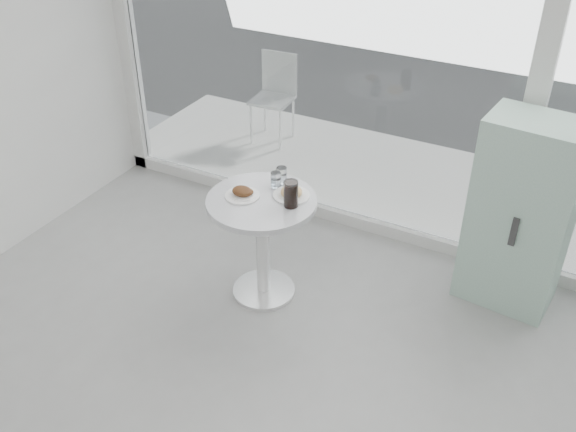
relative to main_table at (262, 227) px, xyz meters
The scene contains 10 objects.
storefront 1.70m from the main_table, 62.44° to the left, with size 5.00×0.14×3.00m.
main_table is the anchor object (origin of this frame).
patio_deck 2.03m from the main_table, 75.26° to the left, with size 5.60×1.60×0.05m, color white.
mint_cabinet 1.68m from the main_table, 26.99° to the left, with size 0.66×0.47×1.34m.
patio_chair 2.37m from the main_table, 116.88° to the left, with size 0.39×0.39×0.85m.
plate_fritter 0.28m from the main_table, 167.68° to the right, with size 0.23×0.23×0.07m.
plate_donut 0.31m from the main_table, 39.48° to the left, with size 0.24×0.24×0.06m.
water_tumbler_a 0.32m from the main_table, 87.58° to the left, with size 0.07×0.07×0.11m.
water_tumbler_b 0.37m from the main_table, 86.81° to the left, with size 0.07×0.07×0.11m.
cola_glass 0.37m from the main_table, ahead, with size 0.09×0.09×0.18m.
Camera 1 is at (1.30, -1.11, 2.94)m, focal length 40.00 mm.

